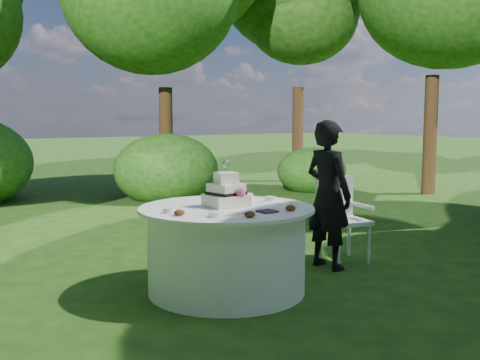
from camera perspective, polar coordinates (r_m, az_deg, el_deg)
name	(u,v)px	position (r m, az deg, el deg)	size (l,w,h in m)	color
ground	(227,291)	(5.16, -1.37, -11.22)	(80.00, 80.00, 0.00)	#1A3E11
napkins	(267,211)	(4.69, 2.78, -3.20)	(0.14, 0.14, 0.02)	#4C203E
feather_plume	(231,214)	(4.59, -0.97, -3.45)	(0.48, 0.07, 0.01)	white
guest	(328,195)	(5.86, 8.94, -1.47)	(0.56, 0.37, 1.54)	black
table	(227,249)	(5.06, -1.38, -7.01)	(1.56, 1.56, 0.77)	white
cake	(227,194)	(4.99, -1.38, -1.40)	(0.36, 0.37, 0.43)	silver
chair	(340,213)	(6.25, 10.15, -3.30)	(0.56, 0.56, 0.91)	silver
votives	(241,204)	(5.01, 0.10, -2.45)	(1.23, 0.83, 0.04)	white
petal_cups	(236,207)	(4.82, -0.37, -2.76)	(0.97, 1.09, 0.05)	#562D16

